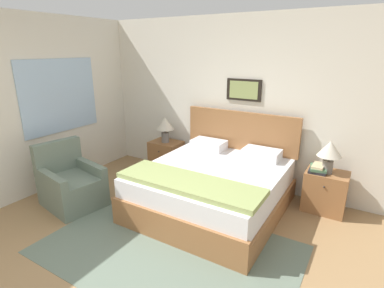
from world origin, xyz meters
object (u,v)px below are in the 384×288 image
at_px(armchair, 71,185).
at_px(nightstand_near_window, 166,157).
at_px(nightstand_by_door, 325,191).
at_px(table_lamp_by_door, 330,151).
at_px(bed, 213,187).
at_px(table_lamp_near_window, 165,125).

bearing_deg(armchair, nightstand_near_window, 175.37).
distance_m(nightstand_by_door, table_lamp_by_door, 0.58).
relative_size(bed, table_lamp_by_door, 4.37).
bearing_deg(nightstand_by_door, table_lamp_by_door, -115.98).
bearing_deg(nightstand_near_window, bed, -29.57).
height_order(bed, nightstand_by_door, bed).
height_order(nightstand_by_door, table_lamp_near_window, table_lamp_near_window).
height_order(table_lamp_near_window, table_lamp_by_door, same).
height_order(nightstand_near_window, nightstand_by_door, same).
xyz_separation_m(armchair, table_lamp_near_window, (0.45, 1.63, 0.57)).
bearing_deg(bed, table_lamp_near_window, 151.13).
relative_size(bed, nightstand_by_door, 3.47).
xyz_separation_m(armchair, nightstand_by_door, (3.07, 1.66, -0.01)).
bearing_deg(armchair, table_lamp_by_door, 128.46).
bearing_deg(armchair, table_lamp_near_window, 174.89).
bearing_deg(bed, nightstand_by_door, 29.57).
relative_size(armchair, nightstand_near_window, 1.62).
bearing_deg(table_lamp_by_door, nightstand_near_window, 179.44).
bearing_deg(table_lamp_by_door, armchair, -151.90).
bearing_deg(armchair, nightstand_by_door, 128.73).
xyz_separation_m(armchair, table_lamp_by_door, (3.06, 1.63, 0.57)).
bearing_deg(table_lamp_by_door, nightstand_by_door, 64.02).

